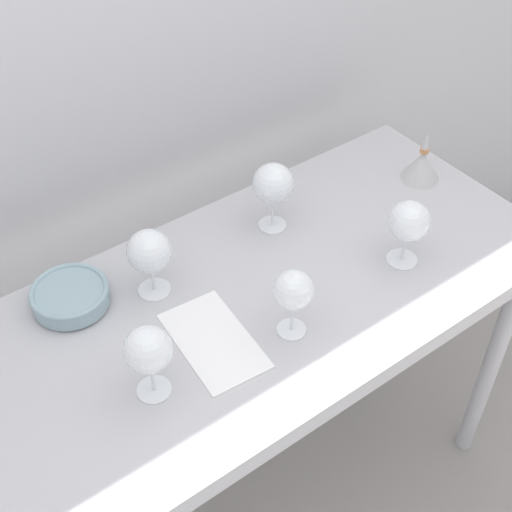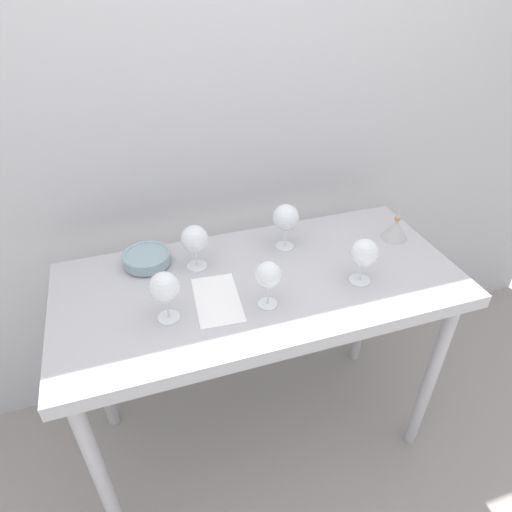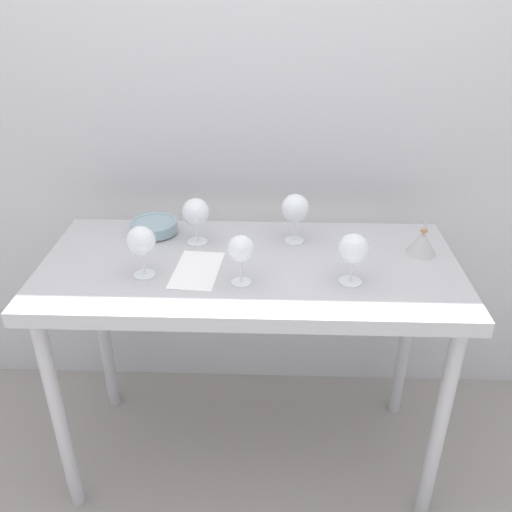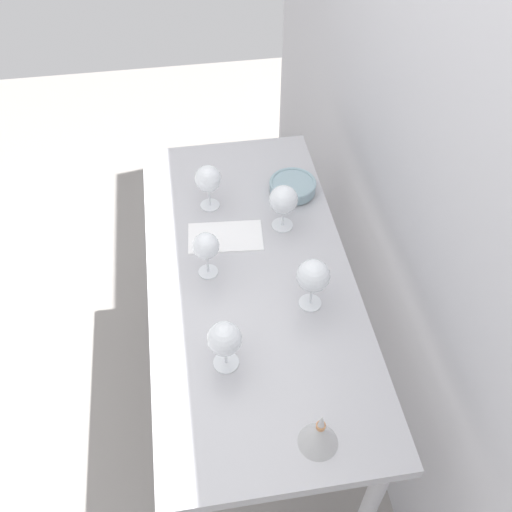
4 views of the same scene
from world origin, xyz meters
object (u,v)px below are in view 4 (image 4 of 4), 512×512
wine_glass_near_left (208,180)px  tasting_bowl (293,186)px  wine_glass_far_left (283,201)px  wine_glass_far_right (313,277)px  tasting_sheet_upper (225,237)px  wine_glass_near_center (206,247)px  wine_glass_near_right (224,340)px  decanter_funnel (319,435)px

wine_glass_near_left → tasting_bowl: (-0.03, 0.31, -0.09)m
wine_glass_near_left → wine_glass_far_left: bearing=59.4°
wine_glass_far_right → tasting_bowl: bearing=174.5°
wine_glass_near_left → tasting_sheet_upper: wine_glass_near_left is taller
tasting_sheet_upper → wine_glass_far_right: bearing=39.1°
wine_glass_far_right → tasting_sheet_upper: size_ratio=0.71×
wine_glass_near_center → tasting_sheet_upper: wine_glass_near_center is taller
wine_glass_near_left → wine_glass_near_right: size_ratio=1.02×
wine_glass_far_left → wine_glass_near_right: (0.52, -0.26, 0.00)m
tasting_sheet_upper → decanter_funnel: size_ratio=1.82×
tasting_bowl → decanter_funnel: 0.96m
wine_glass_near_center → decanter_funnel: size_ratio=1.19×
wine_glass_near_right → tasting_bowl: 0.76m
wine_glass_far_left → wine_glass_near_left: bearing=-120.6°
wine_glass_far_left → wine_glass_far_right: bearing=3.3°
wine_glass_far_left → wine_glass_near_center: size_ratio=1.02×
wine_glass_far_left → wine_glass_near_center: wine_glass_far_left is taller
tasting_sheet_upper → tasting_bowl: bearing=130.0°
wine_glass_far_right → wine_glass_near_left: (-0.49, -0.26, -0.01)m
wine_glass_far_right → tasting_sheet_upper: wine_glass_far_right is taller
wine_glass_far_right → wine_glass_near_center: (-0.17, -0.29, -0.01)m
wine_glass_far_left → wine_glass_near_left: wine_glass_near_left is taller
wine_glass_near_left → tasting_bowl: 0.32m
wine_glass_near_left → tasting_sheet_upper: size_ratio=0.68×
wine_glass_near_left → tasting_sheet_upper: 0.21m
wine_glass_far_right → wine_glass_far_left: bearing=-176.7°
tasting_sheet_upper → tasting_bowl: 0.33m
wine_glass_near_right → wine_glass_far_left: bearing=153.4°
wine_glass_far_left → tasting_bowl: 0.20m
wine_glass_far_right → decanter_funnel: size_ratio=1.30×
wine_glass_near_left → wine_glass_near_center: bearing=-6.8°
tasting_bowl → decanter_funnel: size_ratio=1.24×
wine_glass_far_right → decanter_funnel: (0.43, -0.08, -0.08)m
wine_glass_near_left → wine_glass_far_right: bearing=27.8°
wine_glass_near_left → tasting_sheet_upper: (0.16, 0.04, -0.12)m
tasting_bowl → tasting_sheet_upper: bearing=-54.7°
wine_glass_far_right → tasting_sheet_upper: bearing=-145.6°
wine_glass_near_left → wine_glass_near_right: wine_glass_near_left is taller
tasting_sheet_upper → decanter_funnel: 0.77m
wine_glass_near_right → tasting_sheet_upper: bearing=173.4°
wine_glass_near_left → wine_glass_near_right: 0.66m
wine_glass_near_right → tasting_bowl: bearing=154.4°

